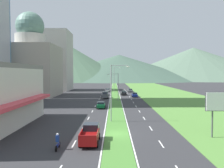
# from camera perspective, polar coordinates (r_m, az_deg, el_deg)

# --- Properties ---
(ground_plane) EXTENTS (600.00, 600.00, 0.00)m
(ground_plane) POSITION_cam_1_polar(r_m,az_deg,el_deg) (32.59, 1.23, -12.06)
(ground_plane) COLOR #2D2D30
(grass_median) EXTENTS (3.20, 240.00, 0.06)m
(grass_median) POSITION_cam_1_polar(r_m,az_deg,el_deg) (91.89, 0.73, -2.51)
(grass_median) COLOR #477F33
(grass_median) RESTS_ON ground_plane
(grass_verge_right) EXTENTS (24.00, 240.00, 0.06)m
(grass_verge_right) POSITION_cam_1_polar(r_m,az_deg,el_deg) (94.26, 13.37, -2.45)
(grass_verge_right) COLOR #518438
(grass_verge_right) RESTS_ON ground_plane
(lane_dash_left_2) EXTENTS (0.16, 2.80, 0.01)m
(lane_dash_left_2) POSITION_cam_1_polar(r_m,az_deg,el_deg) (28.73, -9.19, -14.11)
(lane_dash_left_2) COLOR silver
(lane_dash_left_2) RESTS_ON ground_plane
(lane_dash_left_3) EXTENTS (0.16, 2.80, 0.01)m
(lane_dash_left_3) POSITION_cam_1_polar(r_m,az_deg,el_deg) (36.18, -7.09, -10.59)
(lane_dash_left_3) COLOR silver
(lane_dash_left_3) RESTS_ON ground_plane
(lane_dash_left_4) EXTENTS (0.16, 2.80, 0.01)m
(lane_dash_left_4) POSITION_cam_1_polar(r_m,az_deg,el_deg) (43.75, -5.73, -8.26)
(lane_dash_left_4) COLOR silver
(lane_dash_left_4) RESTS_ON ground_plane
(lane_dash_left_5) EXTENTS (0.16, 2.80, 0.01)m
(lane_dash_left_5) POSITION_cam_1_polar(r_m,az_deg,el_deg) (51.39, -4.79, -6.62)
(lane_dash_left_5) COLOR silver
(lane_dash_left_5) RESTS_ON ground_plane
(lane_dash_left_6) EXTENTS (0.16, 2.80, 0.01)m
(lane_dash_left_6) POSITION_cam_1_polar(r_m,az_deg,el_deg) (59.07, -4.09, -5.41)
(lane_dash_left_6) COLOR silver
(lane_dash_left_6) RESTS_ON ground_plane
(lane_dash_left_7) EXTENTS (0.16, 2.80, 0.01)m
(lane_dash_left_7) POSITION_cam_1_polar(r_m,az_deg,el_deg) (66.78, -3.56, -4.47)
(lane_dash_left_7) COLOR silver
(lane_dash_left_7) RESTS_ON ground_plane
(lane_dash_left_8) EXTENTS (0.16, 2.80, 0.01)m
(lane_dash_left_8) POSITION_cam_1_polar(r_m,az_deg,el_deg) (74.51, -3.14, -3.73)
(lane_dash_left_8) COLOR silver
(lane_dash_left_8) RESTS_ON ground_plane
(lane_dash_left_9) EXTENTS (0.16, 2.80, 0.01)m
(lane_dash_left_9) POSITION_cam_1_polar(r_m,az_deg,el_deg) (82.25, -2.80, -3.13)
(lane_dash_left_9) COLOR silver
(lane_dash_left_9) RESTS_ON ground_plane
(lane_dash_left_10) EXTENTS (0.16, 2.80, 0.01)m
(lane_dash_left_10) POSITION_cam_1_polar(r_m,az_deg,el_deg) (90.00, -2.51, -2.63)
(lane_dash_left_10) COLOR silver
(lane_dash_left_10) RESTS_ON ground_plane
(lane_dash_left_11) EXTENTS (0.16, 2.80, 0.01)m
(lane_dash_left_11) POSITION_cam_1_polar(r_m,az_deg,el_deg) (97.76, -2.28, -2.21)
(lane_dash_left_11) COLOR silver
(lane_dash_left_11) RESTS_ON ground_plane
(lane_dash_left_12) EXTENTS (0.16, 2.80, 0.01)m
(lane_dash_left_12) POSITION_cam_1_polar(r_m,az_deg,el_deg) (105.52, -2.07, -1.85)
(lane_dash_left_12) COLOR silver
(lane_dash_left_12) RESTS_ON ground_plane
(lane_dash_left_13) EXTENTS (0.16, 2.80, 0.01)m
(lane_dash_left_13) POSITION_cam_1_polar(r_m,az_deg,el_deg) (113.29, -1.90, -1.54)
(lane_dash_left_13) COLOR silver
(lane_dash_left_13) RESTS_ON ground_plane
(lane_dash_left_14) EXTENTS (0.16, 2.80, 0.01)m
(lane_dash_left_14) POSITION_cam_1_polar(r_m,az_deg,el_deg) (121.06, -1.75, -1.28)
(lane_dash_left_14) COLOR silver
(lane_dash_left_14) RESTS_ON ground_plane
(lane_dash_right_2) EXTENTS (0.16, 2.80, 0.01)m
(lane_dash_right_2) POSITION_cam_1_polar(r_m,az_deg,el_deg) (28.88, 11.84, -14.05)
(lane_dash_right_2) COLOR silver
(lane_dash_right_2) RESTS_ON ground_plane
(lane_dash_right_3) EXTENTS (0.16, 2.80, 0.01)m
(lane_dash_right_3) POSITION_cam_1_polar(r_m,az_deg,el_deg) (36.30, 9.37, -10.56)
(lane_dash_right_3) COLOR silver
(lane_dash_right_3) RESTS_ON ground_plane
(lane_dash_right_4) EXTENTS (0.16, 2.80, 0.01)m
(lane_dash_right_4) POSITION_cam_1_polar(r_m,az_deg,el_deg) (43.85, 7.78, -8.25)
(lane_dash_right_4) COLOR silver
(lane_dash_right_4) RESTS_ON ground_plane
(lane_dash_right_5) EXTENTS (0.16, 2.80, 0.01)m
(lane_dash_right_5) POSITION_cam_1_polar(r_m,az_deg,el_deg) (51.48, 6.67, -6.62)
(lane_dash_right_5) COLOR silver
(lane_dash_right_5) RESTS_ON ground_plane
(lane_dash_right_6) EXTENTS (0.16, 2.80, 0.01)m
(lane_dash_right_6) POSITION_cam_1_polar(r_m,az_deg,el_deg) (59.15, 5.85, -5.41)
(lane_dash_right_6) COLOR silver
(lane_dash_right_6) RESTS_ON ground_plane
(lane_dash_right_7) EXTENTS (0.16, 2.80, 0.01)m
(lane_dash_right_7) POSITION_cam_1_polar(r_m,az_deg,el_deg) (66.85, 5.22, -4.47)
(lane_dash_right_7) COLOR silver
(lane_dash_right_7) RESTS_ON ground_plane
(lane_dash_right_8) EXTENTS (0.16, 2.80, 0.01)m
(lane_dash_right_8) POSITION_cam_1_polar(r_m,az_deg,el_deg) (74.57, 4.72, -3.73)
(lane_dash_right_8) COLOR silver
(lane_dash_right_8) RESTS_ON ground_plane
(lane_dash_right_9) EXTENTS (0.16, 2.80, 0.01)m
(lane_dash_right_9) POSITION_cam_1_polar(r_m,az_deg,el_deg) (82.30, 4.32, -3.13)
(lane_dash_right_9) COLOR silver
(lane_dash_right_9) RESTS_ON ground_plane
(lane_dash_right_10) EXTENTS (0.16, 2.80, 0.01)m
(lane_dash_right_10) POSITION_cam_1_polar(r_m,az_deg,el_deg) (90.05, 3.99, -2.63)
(lane_dash_right_10) COLOR silver
(lane_dash_right_10) RESTS_ON ground_plane
(lane_dash_right_11) EXTENTS (0.16, 2.80, 0.01)m
(lane_dash_right_11) POSITION_cam_1_polar(r_m,az_deg,el_deg) (97.80, 3.71, -2.21)
(lane_dash_right_11) COLOR silver
(lane_dash_right_11) RESTS_ON ground_plane
(lane_dash_right_12) EXTENTS (0.16, 2.80, 0.01)m
(lane_dash_right_12) POSITION_cam_1_polar(r_m,az_deg,el_deg) (105.56, 3.47, -1.85)
(lane_dash_right_12) COLOR silver
(lane_dash_right_12) RESTS_ON ground_plane
(lane_dash_right_13) EXTENTS (0.16, 2.80, 0.01)m
(lane_dash_right_13) POSITION_cam_1_polar(r_m,az_deg,el_deg) (113.33, 3.26, -1.55)
(lane_dash_right_13) COLOR silver
(lane_dash_right_13) RESTS_ON ground_plane
(lane_dash_right_14) EXTENTS (0.16, 2.80, 0.01)m
(lane_dash_right_14) POSITION_cam_1_polar(r_m,az_deg,el_deg) (121.10, 3.08, -1.28)
(lane_dash_right_14) COLOR silver
(lane_dash_right_14) RESTS_ON ground_plane
(edge_line_median_left) EXTENTS (0.16, 240.00, 0.01)m
(edge_line_median_left) POSITION_cam_1_polar(r_m,az_deg,el_deg) (91.90, -0.36, -2.52)
(edge_line_median_left) COLOR silver
(edge_line_median_left) RESTS_ON ground_plane
(edge_line_median_right) EXTENTS (0.16, 240.00, 0.01)m
(edge_line_median_right) POSITION_cam_1_polar(r_m,az_deg,el_deg) (91.92, 1.82, -2.52)
(edge_line_median_right) COLOR silver
(edge_line_median_right) RESTS_ON ground_plane
(domed_building) EXTENTS (19.34, 19.34, 30.44)m
(domed_building) POSITION_cam_1_polar(r_m,az_deg,el_deg) (91.01, -19.15, 4.70)
(domed_building) COLOR #9E9384
(domed_building) RESTS_ON ground_plane
(midrise_colored) EXTENTS (17.00, 17.00, 28.35)m
(midrise_colored) POSITION_cam_1_polar(r_m,az_deg,el_deg) (117.63, -14.21, 5.44)
(midrise_colored) COLOR #B7B2A8
(midrise_colored) RESTS_ON ground_plane
(hill_far_left) EXTENTS (144.98, 144.98, 42.03)m
(hill_far_left) POSITION_cam_1_polar(r_m,az_deg,el_deg) (269.23, -11.39, 5.30)
(hill_far_left) COLOR #47664C
(hill_far_left) RESTS_ON ground_plane
(hill_far_center) EXTENTS (198.68, 198.68, 30.92)m
(hill_far_center) POSITION_cam_1_polar(r_m,az_deg,el_deg) (289.83, 1.72, 4.06)
(hill_far_center) COLOR #3D5647
(hill_far_center) RESTS_ON ground_plane
(hill_far_right) EXTENTS (220.11, 220.11, 42.88)m
(hill_far_right) POSITION_cam_1_polar(r_m,az_deg,el_deg) (338.01, 19.10, 4.73)
(hill_far_right) COLOR #516B56
(hill_far_right) RESTS_ON ground_plane
(street_lamp_near) EXTENTS (3.23, 0.28, 9.73)m
(street_lamp_near) POSITION_cam_1_polar(r_m,az_deg,el_deg) (39.89, 0.27, -1.20)
(street_lamp_near) COLOR #99999E
(street_lamp_near) RESTS_ON ground_plane
(street_lamp_mid) EXTENTS (3.34, 0.51, 8.22)m
(street_lamp_mid) POSITION_cam_1_polar(r_m,az_deg,el_deg) (69.66, 1.17, -0.19)
(street_lamp_mid) COLOR #99999E
(street_lamp_mid) RESTS_ON ground_plane
(street_lamp_far) EXTENTS (2.81, 0.38, 10.78)m
(street_lamp_far) POSITION_cam_1_polar(r_m,az_deg,el_deg) (99.45, 0.66, 1.39)
(street_lamp_far) COLOR #99999E
(street_lamp_far) RESTS_ON ground_plane
(car_0) EXTENTS (1.90, 4.42, 1.55)m
(car_0) POSITION_cam_1_polar(r_m,az_deg,el_deg) (81.80, 5.52, -2.62)
(car_0) COLOR navy
(car_0) RESTS_ON ground_plane
(car_1) EXTENTS (1.96, 4.78, 1.48)m
(car_1) POSITION_cam_1_polar(r_m,az_deg,el_deg) (88.82, 2.88, -2.21)
(car_1) COLOR black
(car_1) RESTS_ON ground_plane
(car_2) EXTENTS (1.96, 4.03, 1.56)m
(car_2) POSITION_cam_1_polar(r_m,az_deg,el_deg) (55.54, -2.68, -5.11)
(car_2) COLOR #0C5128
(car_2) RESTS_ON ground_plane
(car_3) EXTENTS (1.97, 4.15, 1.41)m
(car_3) POSITION_cam_1_polar(r_m,az_deg,el_deg) (103.29, 4.46, -1.55)
(car_3) COLOR slate
(car_3) RESTS_ON ground_plane
(car_4) EXTENTS (1.99, 4.72, 1.43)m
(car_4) POSITION_cam_1_polar(r_m,az_deg,el_deg) (104.68, -1.07, -1.48)
(car_4) COLOR #B2B2B7
(car_4) RESTS_ON ground_plane
(pickup_truck_0) EXTENTS (2.18, 5.40, 2.00)m
(pickup_truck_0) POSITION_cam_1_polar(r_m,az_deg,el_deg) (77.89, -1.70, -2.73)
(pickup_truck_0) COLOR #515459
(pickup_truck_0) RESTS_ON ground_plane
(pickup_truck_1) EXTENTS (2.18, 5.40, 2.00)m
(pickup_truck_1) POSITION_cam_1_polar(r_m,az_deg,el_deg) (28.78, -5.30, -12.04)
(pickup_truck_1) COLOR maroon
(pickup_truck_1) RESTS_ON ground_plane
(motorcycle_rider) EXTENTS (0.36, 2.00, 1.80)m
(motorcycle_rider) POSITION_cam_1_polar(r_m,az_deg,el_deg) (26.88, -13.04, -13.69)
(motorcycle_rider) COLOR black
(motorcycle_rider) RESTS_ON ground_plane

